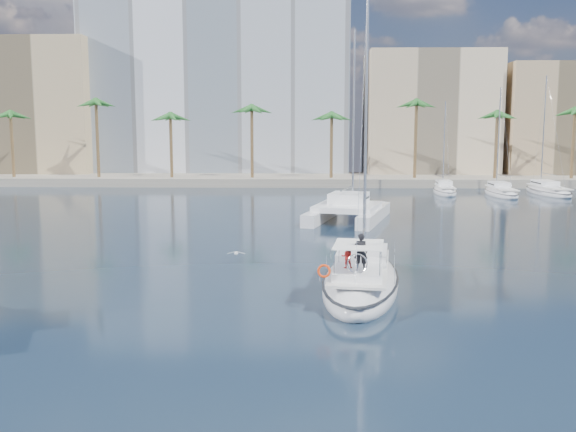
{
  "coord_description": "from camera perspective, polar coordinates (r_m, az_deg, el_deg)",
  "views": [
    {
      "loc": [
        2.45,
        -34.52,
        8.51
      ],
      "look_at": [
        1.4,
        1.5,
        3.45
      ],
      "focal_mm": 40.0,
      "sensor_mm": 36.0,
      "label": 1
    }
  ],
  "objects": [
    {
      "name": "seagull",
      "position": [
        39.94,
        -4.62,
        -3.31
      ],
      "size": [
        1.13,
        0.49,
        0.21
      ],
      "color": "silver",
      "rests_on": "ground"
    },
    {
      "name": "moored_yacht_b",
      "position": [
        83.51,
        18.4,
        1.75
      ],
      "size": [
        3.32,
        10.83,
        13.72
      ],
      "primitive_type": null,
      "rotation": [
        0.0,
        0.0,
        -0.02
      ],
      "color": "silver",
      "rests_on": "ground"
    },
    {
      "name": "main_sloop",
      "position": [
        33.75,
        6.5,
        -5.71
      ],
      "size": [
        5.52,
        12.64,
        18.15
      ],
      "rotation": [
        0.0,
        0.0,
        -0.14
      ],
      "color": "silver",
      "rests_on": "ground"
    },
    {
      "name": "palm_right",
      "position": [
        96.82,
        20.92,
        8.53
      ],
      "size": [
        3.6,
        3.6,
        12.3
      ],
      "color": "brown",
      "rests_on": "ground"
    },
    {
      "name": "building_modern",
      "position": [
        108.62,
        -6.1,
        10.86
      ],
      "size": [
        42.0,
        16.0,
        28.0
      ],
      "primitive_type": "cube",
      "color": "silver",
      "rests_on": "ground"
    },
    {
      "name": "quay",
      "position": [
        95.88,
        0.19,
        3.27
      ],
      "size": [
        120.0,
        14.0,
        1.2
      ],
      "primitive_type": "cube",
      "color": "gray",
      "rests_on": "ground"
    },
    {
      "name": "moored_yacht_c",
      "position": [
        87.47,
        22.1,
        1.83
      ],
      "size": [
        3.98,
        12.33,
        15.54
      ],
      "primitive_type": null,
      "rotation": [
        0.0,
        0.0,
        0.03
      ],
      "color": "silver",
      "rests_on": "ground"
    },
    {
      "name": "building_tan_right",
      "position": [
        109.89,
        22.97,
        7.63
      ],
      "size": [
        18.0,
        12.0,
        18.0
      ],
      "primitive_type": "cube",
      "color": "tan",
      "rests_on": "ground"
    },
    {
      "name": "palm_centre",
      "position": [
        91.57,
        0.13,
        9.11
      ],
      "size": [
        3.6,
        3.6,
        12.3
      ],
      "color": "brown",
      "rests_on": "ground"
    },
    {
      "name": "building_beige",
      "position": [
        106.34,
        12.4,
        8.62
      ],
      "size": [
        20.0,
        14.0,
        20.0
      ],
      "primitive_type": "cube",
      "color": "beige",
      "rests_on": "ground"
    },
    {
      "name": "ground",
      "position": [
        35.64,
        -2.34,
        -5.82
      ],
      "size": [
        160.0,
        160.0,
        0.0
      ],
      "primitive_type": "plane",
      "color": "black",
      "rests_on": "ground"
    },
    {
      "name": "moored_yacht_a",
      "position": [
        83.82,
        13.74,
        1.95
      ],
      "size": [
        3.37,
        9.52,
        11.9
      ],
      "primitive_type": null,
      "rotation": [
        0.0,
        0.0,
        -0.07
      ],
      "color": "silver",
      "rests_on": "ground"
    },
    {
      "name": "palm_left",
      "position": [
        98.53,
        -20.29,
        8.54
      ],
      "size": [
        3.6,
        3.6,
        12.3
      ],
      "color": "brown",
      "rests_on": "ground"
    },
    {
      "name": "building_tan_left",
      "position": [
        112.69,
        -21.84,
        8.7
      ],
      "size": [
        22.0,
        14.0,
        22.0
      ],
      "primitive_type": "cube",
      "color": "tan",
      "rests_on": "ground"
    },
    {
      "name": "catamaran",
      "position": [
        58.44,
        5.38,
        0.72
      ],
      "size": [
        8.77,
        12.87,
        17.15
      ],
      "rotation": [
        0.0,
        0.0,
        -0.27
      ],
      "color": "silver",
      "rests_on": "ground"
    }
  ]
}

